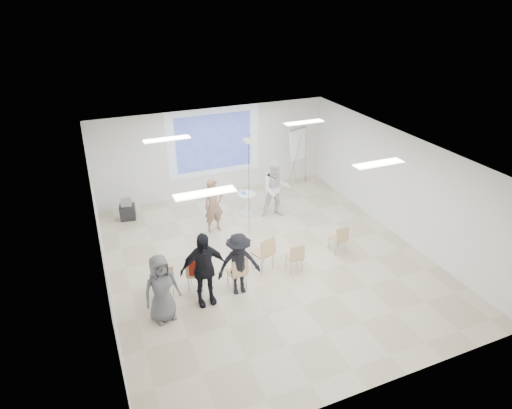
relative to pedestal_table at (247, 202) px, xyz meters
name	(u,v)px	position (x,y,z in m)	size (l,w,h in m)	color
floor	(267,260)	(-0.43, -2.62, -0.45)	(8.00, 9.00, 0.10)	beige
ceiling	(269,151)	(-0.43, -2.62, 2.65)	(8.00, 9.00, 0.10)	white
wall_back	(214,151)	(-0.43, 1.93, 1.10)	(8.00, 0.10, 3.00)	silver
wall_left	(99,242)	(-4.48, -2.62, 1.10)	(0.10, 9.00, 3.00)	silver
wall_right	(399,184)	(3.62, -2.62, 1.10)	(0.10, 9.00, 3.00)	silver
projection_halo	(214,142)	(-0.43, 1.87, 1.45)	(3.20, 0.01, 2.30)	silver
projection_image	(214,142)	(-0.43, 1.85, 1.45)	(2.60, 0.01, 1.90)	#3347AF
pedestal_table	(247,202)	(0.00, 0.00, 0.00)	(0.59, 0.59, 0.71)	silver
player_left	(214,202)	(-1.27, -0.64, 0.53)	(0.68, 0.46, 1.86)	#96715C
player_right	(276,186)	(0.79, -0.47, 0.61)	(0.97, 0.78, 2.02)	white
controller_left	(216,189)	(-1.09, -0.39, 0.83)	(0.04, 0.13, 0.04)	white
controller_right	(267,174)	(0.61, -0.22, 0.97)	(0.04, 0.11, 0.04)	white
chair_far_left	(164,279)	(-3.25, -3.13, 0.10)	(0.44, 0.47, 0.84)	tan
chair_left_mid	(195,272)	(-2.52, -3.16, 0.12)	(0.55, 0.57, 0.88)	tan
chair_left_inner	(238,271)	(-1.58, -3.51, 0.13)	(0.45, 0.48, 0.88)	tan
chair_center	(265,251)	(-0.70, -3.06, 0.18)	(0.59, 0.61, 0.98)	tan
chair_right_inner	(295,256)	(-0.01, -3.41, 0.09)	(0.40, 0.43, 0.82)	tan
chair_right_far	(340,237)	(1.47, -3.09, 0.10)	(0.41, 0.44, 0.84)	tan
red_jacket	(198,268)	(-2.49, -3.31, 0.32)	(0.41, 0.09, 0.39)	#AA2014
laptop	(236,270)	(-1.59, -3.41, 0.08)	(0.32, 0.24, 0.03)	black
audience_left	(203,264)	(-2.45, -3.67, 0.65)	(1.21, 0.73, 2.08)	black
audience_mid	(239,260)	(-1.60, -3.62, 0.50)	(1.15, 0.63, 1.78)	black
audience_outer	(161,285)	(-3.43, -3.84, 0.50)	(0.87, 0.58, 1.79)	slate
flipchart_easel	(298,144)	(2.46, 1.32, 1.19)	(0.89, 0.70, 2.15)	#94979C
av_cart	(127,210)	(-3.55, 1.04, -0.08)	(0.52, 0.44, 0.68)	black
ceiling_projector	(250,145)	(-0.33, -1.13, 2.29)	(0.30, 0.25, 3.00)	white
fluor_panel_nw	(167,139)	(-2.43, -0.62, 2.57)	(1.20, 0.30, 0.02)	white
fluor_panel_ne	(304,122)	(1.57, -0.62, 2.57)	(1.20, 0.30, 0.02)	white
fluor_panel_sw	(205,193)	(-2.43, -4.12, 2.57)	(1.20, 0.30, 0.02)	white
fluor_panel_se	(378,164)	(1.57, -4.12, 2.57)	(1.20, 0.30, 0.02)	white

